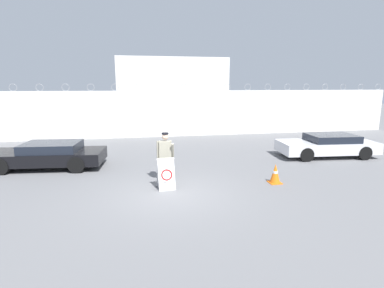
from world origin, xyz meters
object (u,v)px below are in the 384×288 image
at_px(security_guard, 165,154).
at_px(traffic_cone_near, 275,174).
at_px(parked_car_far_side, 327,145).
at_px(barricade_sign, 166,173).
at_px(parked_car_front_coupe, 48,155).

relative_size(security_guard, traffic_cone_near, 2.54).
distance_m(traffic_cone_near, parked_car_far_side, 5.57).
height_order(barricade_sign, parked_car_far_side, parked_car_far_side).
height_order(traffic_cone_near, parked_car_far_side, parked_car_far_side).
bearing_deg(barricade_sign, parked_car_front_coupe, 140.12).
xyz_separation_m(parked_car_front_coupe, parked_car_far_side, (13.16, -0.41, 0.00)).
xyz_separation_m(traffic_cone_near, parked_car_far_side, (4.44, 3.35, 0.22)).
height_order(traffic_cone_near, parked_car_front_coupe, parked_car_front_coupe).
height_order(security_guard, traffic_cone_near, security_guard).
bearing_deg(security_guard, parked_car_front_coupe, 159.24).
bearing_deg(parked_car_front_coupe, traffic_cone_near, 162.36).
height_order(security_guard, parked_car_front_coupe, security_guard).
xyz_separation_m(barricade_sign, parked_car_front_coupe, (-4.74, 3.55, 0.05)).
relative_size(barricade_sign, parked_car_far_side, 0.22).
relative_size(parked_car_front_coupe, parked_car_far_side, 1.02).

